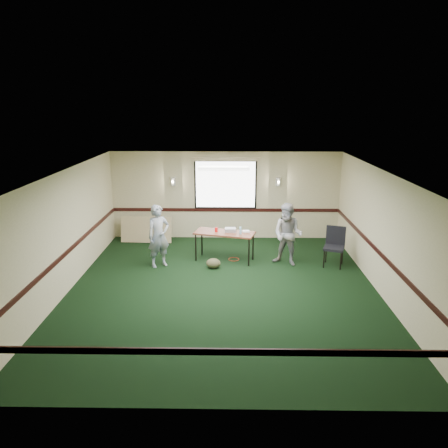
{
  "coord_description": "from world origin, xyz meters",
  "views": [
    {
      "loc": [
        0.18,
        -9.17,
        4.15
      ],
      "look_at": [
        0.0,
        1.3,
        1.2
      ],
      "focal_mm": 35.0,
      "sensor_mm": 36.0,
      "label": 1
    }
  ],
  "objects_px": {
    "conference_chair": "(335,243)",
    "folding_table": "(225,234)",
    "projector": "(230,230)",
    "person_right": "(288,235)",
    "person_left": "(159,236)"
  },
  "relations": [
    {
      "from": "projector",
      "to": "person_right",
      "type": "bearing_deg",
      "value": -12.31
    },
    {
      "from": "person_left",
      "to": "person_right",
      "type": "height_order",
      "value": "person_right"
    },
    {
      "from": "folding_table",
      "to": "person_left",
      "type": "height_order",
      "value": "person_left"
    },
    {
      "from": "person_left",
      "to": "person_right",
      "type": "distance_m",
      "value": 3.34
    },
    {
      "from": "person_left",
      "to": "person_right",
      "type": "xyz_separation_m",
      "value": [
        3.33,
        0.17,
        0.01
      ]
    },
    {
      "from": "projector",
      "to": "person_left",
      "type": "xyz_separation_m",
      "value": [
        -1.84,
        -0.5,
        -0.02
      ]
    },
    {
      "from": "projector",
      "to": "person_left",
      "type": "distance_m",
      "value": 1.91
    },
    {
      "from": "projector",
      "to": "person_left",
      "type": "bearing_deg",
      "value": -164.4
    },
    {
      "from": "folding_table",
      "to": "person_right",
      "type": "xyz_separation_m",
      "value": [
        1.65,
        -0.28,
        0.09
      ]
    },
    {
      "from": "person_left",
      "to": "projector",
      "type": "bearing_deg",
      "value": -17.83
    },
    {
      "from": "projector",
      "to": "person_right",
      "type": "relative_size",
      "value": 0.18
    },
    {
      "from": "folding_table",
      "to": "conference_chair",
      "type": "xyz_separation_m",
      "value": [
        2.87,
        -0.29,
        -0.14
      ]
    },
    {
      "from": "conference_chair",
      "to": "folding_table",
      "type": "bearing_deg",
      "value": -166.37
    },
    {
      "from": "projector",
      "to": "person_right",
      "type": "xyz_separation_m",
      "value": [
        1.49,
        -0.33,
        -0.02
      ]
    },
    {
      "from": "folding_table",
      "to": "conference_chair",
      "type": "bearing_deg",
      "value": 9.39
    }
  ]
}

